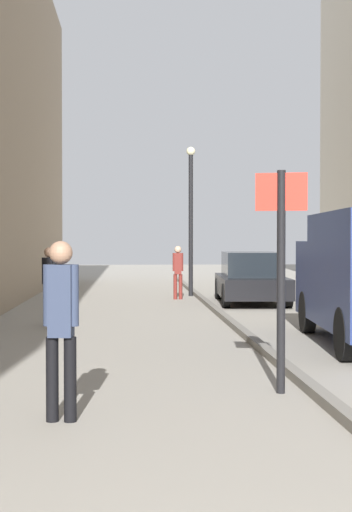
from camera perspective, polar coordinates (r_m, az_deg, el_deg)
name	(u,v)px	position (r m, az deg, el deg)	size (l,w,h in m)	color
ground_plane	(160,337)	(13.56, -1.28, -6.34)	(80.00, 80.00, 0.00)	gray
kerb_strip	(245,334)	(13.71, 5.37, -6.01)	(0.16, 40.00, 0.12)	slate
pedestrian_main_foreground	(61,317)	(7.33, -8.91, -4.73)	(0.35, 0.23, 1.78)	black
pedestrian_mid_block	(49,281)	(15.49, -9.80, -1.89)	(0.32, 0.24, 1.64)	black
pedestrian_far_crossing	(178,269)	(22.15, 0.15, -0.98)	(0.32, 0.21, 1.61)	maroon
parked_car	(251,278)	(20.91, 5.84, -1.71)	(2.03, 4.29, 1.45)	black
street_sign_post	(281,261)	(8.63, 8.15, -0.39)	(0.59, 0.18, 2.60)	black
lamp_post	(191,211)	(23.47, 1.16, 3.52)	(0.28, 0.28, 4.76)	black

